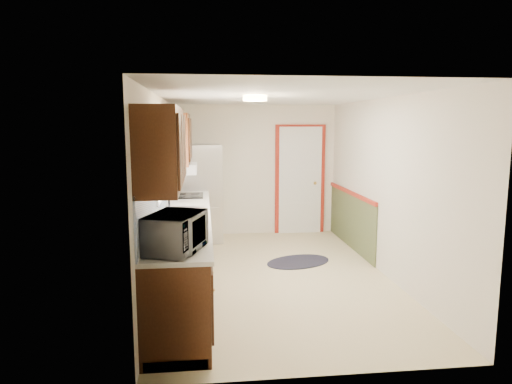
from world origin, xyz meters
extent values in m
cube|color=beige|center=(0.00, 0.00, 0.00)|extent=(3.20, 5.20, 0.12)
cube|color=white|center=(0.00, 0.00, 2.40)|extent=(3.20, 5.20, 0.12)
cube|color=silver|center=(0.00, 2.50, 1.20)|extent=(3.20, 0.10, 2.40)
cube|color=silver|center=(0.00, -2.50, 1.20)|extent=(3.20, 0.10, 2.40)
cube|color=silver|center=(-1.50, 0.00, 1.20)|extent=(0.10, 5.20, 2.40)
cube|color=silver|center=(1.50, 0.00, 1.20)|extent=(0.10, 5.20, 2.40)
cube|color=#33190B|center=(-1.20, -0.30, 0.45)|extent=(0.60, 4.00, 0.90)
cube|color=silver|center=(-1.19, -0.30, 0.92)|extent=(0.63, 4.00, 0.04)
cube|color=#5A88DC|center=(-1.49, -0.30, 1.22)|extent=(0.02, 4.00, 0.55)
cube|color=#33190B|center=(-1.32, -1.60, 1.83)|extent=(0.35, 1.40, 0.75)
cube|color=#33190B|center=(-1.32, 1.10, 1.83)|extent=(0.35, 1.20, 0.75)
cube|color=white|center=(-1.49, -0.20, 1.62)|extent=(0.02, 1.00, 0.90)
cube|color=#C63E25|center=(-1.44, -0.20, 1.97)|extent=(0.05, 1.12, 0.24)
cube|color=#B7B7BC|center=(-1.19, -0.20, 0.95)|extent=(0.52, 0.82, 0.02)
cube|color=white|center=(-1.27, 1.15, 1.38)|extent=(0.45, 0.60, 0.15)
cube|color=maroon|center=(0.85, 2.47, 1.00)|extent=(0.94, 0.05, 2.08)
cube|color=white|center=(0.85, 2.44, 1.00)|extent=(0.80, 0.04, 2.00)
cube|color=#46502D|center=(1.49, 1.35, 0.45)|extent=(0.02, 2.30, 0.90)
cube|color=maroon|center=(1.48, 1.35, 0.92)|extent=(0.04, 2.30, 0.06)
cylinder|color=#FFD88C|center=(-0.30, -0.20, 2.36)|extent=(0.30, 0.30, 0.06)
imported|color=white|center=(-1.20, -1.95, 1.15)|extent=(0.51, 0.68, 0.41)
cube|color=#B7B7BC|center=(-1.02, 2.05, 0.85)|extent=(0.78, 0.74, 1.70)
cylinder|color=black|center=(-1.26, 1.68, 0.77)|extent=(0.02, 0.02, 1.19)
ellipsoid|color=black|center=(0.44, 0.59, 0.01)|extent=(1.19, 0.99, 0.01)
cube|color=black|center=(-1.19, 1.17, 0.95)|extent=(0.46, 0.55, 0.02)
camera|label=1|loc=(-0.94, -5.89, 2.04)|focal=32.00mm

